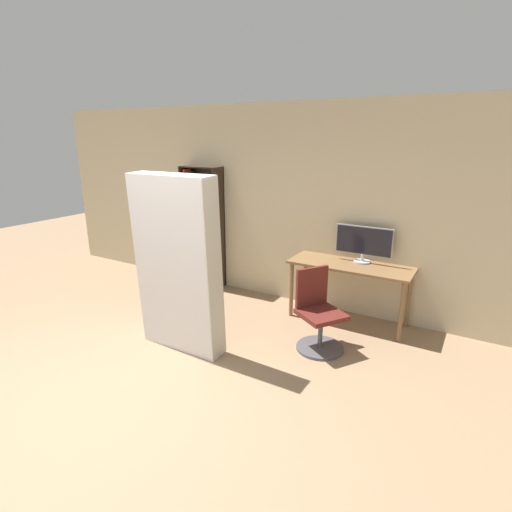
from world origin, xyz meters
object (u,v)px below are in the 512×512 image
(monitor, at_px, (364,242))
(bookshelf, at_px, (201,230))
(office_chair, at_px, (318,318))
(mattress_near, at_px, (178,266))

(monitor, relative_size, bookshelf, 0.38)
(office_chair, xyz_separation_m, bookshelf, (-2.36, 0.97, 0.51))
(bookshelf, relative_size, mattress_near, 0.96)
(monitor, height_order, bookshelf, bookshelf)
(bookshelf, bearing_deg, office_chair, -22.43)
(bookshelf, distance_m, mattress_near, 2.05)
(monitor, bearing_deg, bookshelf, 179.73)
(office_chair, xyz_separation_m, mattress_near, (-1.29, -0.77, 0.61))
(office_chair, bearing_deg, bookshelf, 157.57)
(bookshelf, xyz_separation_m, mattress_near, (1.07, -1.75, 0.09))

